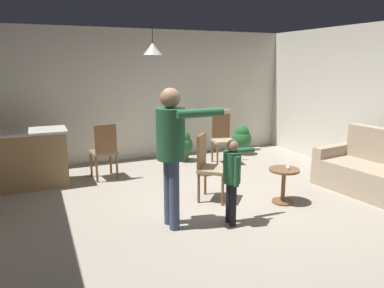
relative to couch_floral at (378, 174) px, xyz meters
The scene contains 14 objects.
ground 2.61m from the couch_floral, 169.55° to the left, with size 7.68×7.68×0.00m, color #9E9384.
wall_back 4.58m from the couch_floral, 124.77° to the left, with size 6.40×0.10×2.70m, color silver.
couch_floral is the anchor object (origin of this frame).
kitchen_counter 5.63m from the couch_floral, 152.72° to the left, with size 1.26×0.66×0.95m.
side_table_by_couch 1.61m from the couch_floral, 169.35° to the left, with size 0.44×0.44×0.52m.
person_adult 3.43m from the couch_floral, behind, with size 0.86×0.51×1.74m.
person_child 2.66m from the couch_floral, behind, with size 0.59×0.32×1.11m.
dining_chair_by_counter 4.51m from the couch_floral, 146.82° to the left, with size 0.47×0.47×1.00m.
dining_chair_near_wall 2.67m from the couch_floral, 161.16° to the left, with size 0.59×0.59×1.00m.
dining_chair_centre_back 2.92m from the couch_floral, 117.96° to the left, with size 0.49×0.49×1.00m.
potted_plant_corner 3.09m from the couch_floral, 101.63° to the left, with size 0.42×0.42×0.65m.
potted_plant_by_wall 3.67m from the couch_floral, 124.03° to the left, with size 0.42×0.42×0.64m.
spare_remote_on_table 1.58m from the couch_floral, behind, with size 0.04×0.13×0.04m, color white.
ceiling_light_pendant 4.14m from the couch_floral, 142.77° to the left, with size 0.32×0.32×0.55m.
Camera 1 is at (-2.28, -4.23, 2.04)m, focal length 33.74 mm.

